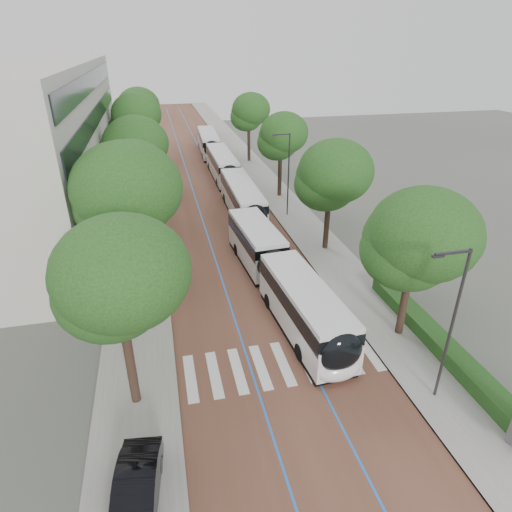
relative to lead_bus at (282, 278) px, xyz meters
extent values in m
plane|color=#51544C|center=(-1.90, -7.28, -1.63)|extent=(160.00, 160.00, 0.00)
cube|color=brown|center=(-1.90, 32.72, -1.62)|extent=(11.00, 140.00, 0.02)
cube|color=gray|center=(-9.40, 32.72, -1.57)|extent=(4.00, 140.00, 0.12)
cube|color=gray|center=(5.60, 32.72, -1.57)|extent=(4.00, 140.00, 0.12)
cube|color=gray|center=(-7.50, 32.72, -1.57)|extent=(0.20, 140.00, 0.14)
cube|color=gray|center=(3.70, 32.72, -1.57)|extent=(0.20, 140.00, 0.14)
cube|color=silver|center=(-6.70, -6.28, -1.60)|extent=(0.55, 3.60, 0.01)
cube|color=silver|center=(-5.45, -6.28, -1.60)|extent=(0.55, 3.60, 0.01)
cube|color=silver|center=(-4.20, -6.28, -1.60)|extent=(0.55, 3.60, 0.01)
cube|color=silver|center=(-2.95, -6.28, -1.60)|extent=(0.55, 3.60, 0.01)
cube|color=silver|center=(-1.70, -6.28, -1.60)|extent=(0.55, 3.60, 0.01)
cube|color=silver|center=(-0.45, -6.28, -1.60)|extent=(0.55, 3.60, 0.01)
cube|color=silver|center=(0.80, -6.28, -1.60)|extent=(0.55, 3.60, 0.01)
cube|color=silver|center=(2.05, -6.28, -1.60)|extent=(0.55, 3.60, 0.01)
cube|color=silver|center=(3.30, -6.28, -1.60)|extent=(0.55, 3.60, 0.01)
cube|color=blue|center=(-3.50, 32.72, -1.60)|extent=(0.12, 126.00, 0.01)
cube|color=blue|center=(-0.30, 32.72, -1.60)|extent=(0.12, 126.00, 0.01)
cube|color=black|center=(-12.35, 20.72, 1.37)|extent=(0.12, 38.00, 1.60)
cube|color=black|center=(-12.35, 20.72, 4.57)|extent=(0.12, 38.00, 1.60)
cube|color=black|center=(-12.35, 20.72, 7.77)|extent=(0.12, 38.00, 1.60)
cube|color=black|center=(-12.35, 20.72, 10.77)|extent=(0.12, 38.00, 1.60)
cube|color=#193C15|center=(7.20, -7.28, -1.11)|extent=(1.20, 14.00, 0.80)
cylinder|color=#313033|center=(4.90, -10.28, 2.49)|extent=(0.14, 0.14, 8.00)
cube|color=#313033|center=(4.10, -10.28, 6.39)|extent=(1.70, 0.12, 0.12)
cube|color=#313033|center=(3.40, -10.28, 6.31)|extent=(0.50, 0.20, 0.10)
cylinder|color=#313033|center=(4.90, 14.72, 2.49)|extent=(0.14, 0.14, 8.00)
cube|color=#313033|center=(4.10, 14.72, 6.39)|extent=(1.70, 0.12, 0.12)
cube|color=#313033|center=(3.40, 14.72, 6.31)|extent=(0.50, 0.20, 0.10)
cylinder|color=#313033|center=(-8.00, 0.72, 2.49)|extent=(0.14, 0.14, 8.00)
cylinder|color=black|center=(-9.40, -7.28, 0.73)|extent=(0.44, 0.44, 4.72)
ellipsoid|color=#1B4315|center=(-9.40, -7.28, 5.03)|extent=(5.68, 5.68, 4.83)
cylinder|color=black|center=(-9.40, 1.72, 1.00)|extent=(0.44, 0.44, 5.26)
ellipsoid|color=#1B4315|center=(-9.40, 1.72, 5.78)|extent=(6.47, 6.47, 5.50)
cylinder|color=black|center=(-9.40, 10.72, 0.57)|extent=(0.44, 0.44, 4.39)
ellipsoid|color=#1B4315|center=(-9.40, 10.72, 4.55)|extent=(5.35, 5.35, 4.55)
cylinder|color=black|center=(-9.40, 20.72, 0.51)|extent=(0.44, 0.44, 4.27)
ellipsoid|color=#1B4315|center=(-9.40, 20.72, 4.39)|extent=(6.41, 6.41, 5.45)
cylinder|color=black|center=(-9.40, 32.72, 0.88)|extent=(0.44, 0.44, 5.02)
ellipsoid|color=#1B4315|center=(-9.40, 32.72, 5.44)|extent=(6.02, 6.02, 5.11)
cylinder|color=black|center=(-9.40, 47.72, 0.57)|extent=(0.44, 0.44, 4.39)
ellipsoid|color=#1B4315|center=(-9.40, 47.72, 4.56)|extent=(6.39, 6.39, 5.43)
cylinder|color=black|center=(5.80, -5.28, 0.49)|extent=(0.44, 0.44, 4.23)
ellipsoid|color=#1B4315|center=(5.80, -5.28, 4.33)|extent=(5.94, 5.94, 5.05)
cylinder|color=black|center=(5.80, 6.72, 0.53)|extent=(0.44, 0.44, 4.32)
ellipsoid|color=#1B4315|center=(5.80, 6.72, 4.46)|extent=(5.86, 5.86, 4.98)
cylinder|color=black|center=(5.80, 20.72, 0.64)|extent=(0.44, 0.44, 4.54)
ellipsoid|color=#1B4315|center=(5.80, 20.72, 4.77)|extent=(5.12, 5.12, 4.35)
cylinder|color=black|center=(5.80, 36.72, 0.73)|extent=(0.44, 0.44, 4.71)
ellipsoid|color=#1B4315|center=(5.80, 36.72, 5.01)|extent=(5.28, 5.28, 4.49)
cylinder|color=black|center=(-0.09, 1.30, 0.15)|extent=(2.36, 1.06, 2.30)
cube|color=silver|center=(0.27, -3.82, -0.37)|extent=(3.16, 9.52, 1.82)
cube|color=black|center=(0.27, -3.82, 0.77)|extent=(3.19, 9.33, 0.97)
cube|color=silver|center=(0.27, -3.82, 1.42)|extent=(3.10, 9.32, 0.31)
cube|color=black|center=(0.27, -3.82, -1.45)|extent=(3.09, 9.14, 0.35)
cube|color=silver|center=(-0.40, 5.61, -0.37)|extent=(3.05, 7.90, 1.82)
cube|color=black|center=(-0.40, 5.61, 0.77)|extent=(3.08, 7.75, 0.97)
cube|color=silver|center=(-0.40, 5.61, 1.42)|extent=(2.99, 7.74, 0.31)
cube|color=black|center=(-0.40, 5.61, -1.45)|extent=(2.98, 7.59, 0.35)
ellipsoid|color=black|center=(0.60, -8.34, 0.38)|extent=(2.42, 1.27, 2.28)
ellipsoid|color=silver|center=(0.60, -8.39, -0.76)|extent=(2.42, 1.17, 1.14)
cylinder|color=black|center=(-0.69, -6.18, -1.13)|extent=(0.37, 1.02, 1.00)
cylinder|color=black|center=(1.56, -6.01, -1.13)|extent=(0.37, 1.02, 1.00)
cylinder|color=black|center=(-1.65, 7.19, -1.13)|extent=(0.37, 1.02, 1.00)
cylinder|color=black|center=(0.60, 7.35, -1.13)|extent=(0.37, 1.02, 1.00)
cylinder|color=black|center=(-1.07, -0.83, -1.13)|extent=(0.37, 1.02, 1.00)
cylinder|color=black|center=(1.18, -0.67, -1.13)|extent=(0.37, 1.02, 1.00)
cube|color=silver|center=(0.59, 16.05, -0.37)|extent=(2.62, 12.02, 1.82)
cube|color=black|center=(0.59, 16.05, 0.77)|extent=(2.65, 11.78, 0.97)
cube|color=silver|center=(0.59, 16.05, 1.42)|extent=(2.56, 11.78, 0.31)
cube|color=black|center=(0.59, 16.05, -1.45)|extent=(2.56, 11.54, 0.35)
ellipsoid|color=black|center=(0.53, 10.20, 0.38)|extent=(2.36, 1.12, 2.28)
ellipsoid|color=silver|center=(0.53, 10.15, -0.76)|extent=(2.36, 1.02, 1.14)
cylinder|color=black|center=(-0.58, 12.46, -1.13)|extent=(0.31, 1.00, 1.00)
cylinder|color=black|center=(1.68, 12.44, -1.13)|extent=(0.31, 1.00, 1.00)
cylinder|color=black|center=(-0.51, 19.86, -1.13)|extent=(0.31, 1.00, 1.00)
cylinder|color=black|center=(1.75, 19.84, -1.13)|extent=(0.31, 1.00, 1.00)
cube|color=silver|center=(0.70, 29.33, -0.37)|extent=(2.53, 12.01, 1.82)
cube|color=black|center=(0.70, 29.33, 0.77)|extent=(2.57, 11.77, 0.97)
cube|color=silver|center=(0.70, 29.33, 1.42)|extent=(2.48, 11.77, 0.31)
cube|color=black|center=(0.70, 29.33, -1.45)|extent=(2.48, 11.53, 0.35)
ellipsoid|color=black|center=(0.69, 23.48, 0.38)|extent=(2.35, 1.11, 2.28)
ellipsoid|color=silver|center=(0.69, 23.43, -0.76)|extent=(2.35, 1.01, 1.14)
cylinder|color=black|center=(-0.44, 25.73, -1.13)|extent=(0.30, 1.00, 1.00)
cylinder|color=black|center=(1.82, 25.72, -1.13)|extent=(0.30, 1.00, 1.00)
cylinder|color=black|center=(-0.42, 33.13, -1.13)|extent=(0.30, 1.00, 1.00)
cylinder|color=black|center=(1.84, 33.12, -1.13)|extent=(0.30, 1.00, 1.00)
cube|color=silver|center=(0.74, 42.82, -0.37)|extent=(3.01, 12.10, 1.82)
cube|color=black|center=(0.74, 42.82, 0.77)|extent=(3.04, 11.86, 0.97)
cube|color=silver|center=(0.74, 42.82, 1.42)|extent=(2.95, 11.85, 0.31)
cube|color=black|center=(0.74, 42.82, -1.45)|extent=(2.94, 11.61, 0.35)
ellipsoid|color=black|center=(0.49, 36.97, 0.38)|extent=(2.39, 1.20, 2.28)
ellipsoid|color=silver|center=(0.49, 36.92, -0.76)|extent=(2.39, 1.10, 1.14)
cylinder|color=black|center=(-0.54, 39.27, -1.13)|extent=(0.34, 1.01, 1.00)
cylinder|color=black|center=(1.72, 39.17, -1.13)|extent=(0.34, 1.01, 1.00)
cylinder|color=black|center=(-0.23, 46.66, -1.13)|extent=(0.34, 1.01, 1.00)
cylinder|color=black|center=(2.03, 46.57, -1.13)|extent=(0.34, 1.01, 1.00)
imported|color=black|center=(-9.24, -12.71, -0.78)|extent=(2.10, 4.60, 1.46)
camera|label=1|loc=(-7.24, -23.57, 14.08)|focal=30.00mm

